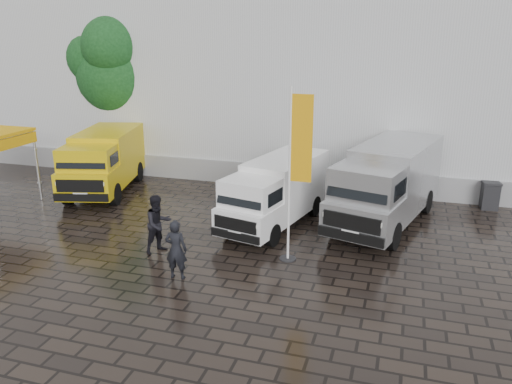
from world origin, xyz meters
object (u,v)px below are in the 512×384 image
person_front (176,250)px  person_tent (158,224)px  flagpole (296,167)px  van_white (276,194)px  van_silver (387,186)px  wheelie_bin (490,195)px  van_yellow (104,163)px

person_front → person_tent: person_tent is taller
flagpole → person_front: size_ratio=3.01×
van_white → person_front: size_ratio=3.12×
van_silver → wheelie_bin: size_ratio=6.01×
van_yellow → person_tent: bearing=-58.8°
van_yellow → person_front: (6.40, -6.41, -0.42)m
flagpole → person_front: (-2.83, -2.06, -2.02)m
van_silver → person_tent: bearing=-130.1°
person_front → person_tent: size_ratio=0.93×
van_white → flagpole: (1.27, -2.66, 1.72)m
flagpole → person_front: flagpole is taller
van_white → flagpole: bearing=-51.5°
van_silver → wheelie_bin: bearing=52.1°
wheelie_bin → person_tent: 12.66m
van_yellow → wheelie_bin: van_yellow is taller
person_front → van_silver: bearing=-136.4°
van_yellow → flagpole: 10.33m
van_silver → person_tent: size_ratio=3.51×
van_yellow → wheelie_bin: bearing=-5.9°
van_white → flagpole: 3.41m
van_yellow → person_front: 9.07m
van_yellow → van_white: van_yellow is taller
van_yellow → flagpole: flagpole is taller
person_tent → wheelie_bin: bearing=-24.1°
van_silver → flagpole: flagpole is taller
van_white → wheelie_bin: van_white is taller
van_yellow → van_silver: 11.65m
wheelie_bin → van_silver: bearing=-147.3°
wheelie_bin → person_tent: bearing=-148.7°
van_white → van_silver: van_silver is taller
van_silver → person_front: size_ratio=3.77×
flagpole → person_tent: 4.61m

